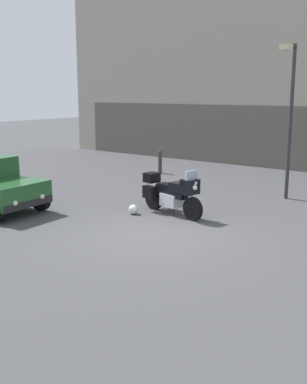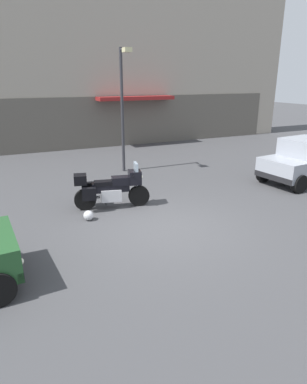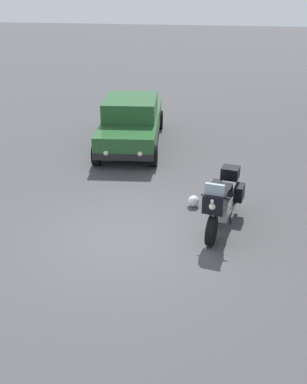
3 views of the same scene
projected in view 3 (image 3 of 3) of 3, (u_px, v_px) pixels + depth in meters
The scene contains 4 objects.
ground_plane at pixel (128, 238), 10.45m from camera, with size 80.00×80.00×0.00m, color #424244.
motorcycle at pixel (221, 201), 10.71m from camera, with size 2.24×1.00×1.36m.
helmet at pixel (193, 201), 11.77m from camera, with size 0.28×0.28×0.28m, color silver.
car_sedan_far at pixel (131, 122), 15.50m from camera, with size 4.66×2.19×1.56m.
Camera 3 is at (8.86, 1.73, 5.40)m, focal length 45.13 mm.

